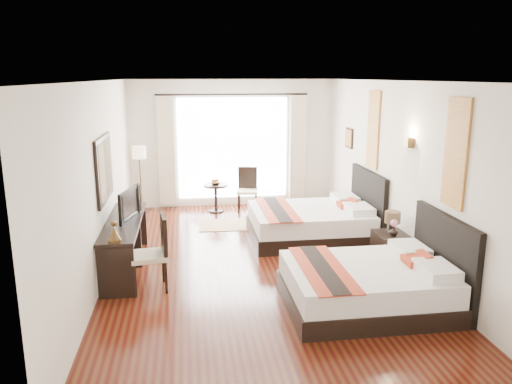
{
  "coord_description": "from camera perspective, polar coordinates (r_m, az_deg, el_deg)",
  "views": [
    {
      "loc": [
        -1.03,
        -7.24,
        2.87
      ],
      "look_at": [
        0.04,
        0.34,
        1.08
      ],
      "focal_mm": 35.0,
      "sensor_mm": 36.0,
      "label": 1
    }
  ],
  "objects": [
    {
      "name": "floor",
      "position": [
        7.86,
        0.03,
        -8.32
      ],
      "size": [
        4.5,
        7.5,
        0.01
      ],
      "primitive_type": "cube",
      "color": "#3A0B0A",
      "rests_on": "ground"
    },
    {
      "name": "ceiling",
      "position": [
        7.31,
        0.03,
        12.52
      ],
      "size": [
        4.5,
        7.5,
        0.02
      ],
      "primitive_type": "cube",
      "color": "white",
      "rests_on": "wall_headboard"
    },
    {
      "name": "wall_headboard",
      "position": [
        8.08,
        16.01,
        2.15
      ],
      "size": [
        0.01,
        7.5,
        2.8
      ],
      "primitive_type": "cube",
      "color": "silver",
      "rests_on": "floor"
    },
    {
      "name": "wall_desk",
      "position": [
        7.49,
        -17.25,
        1.22
      ],
      "size": [
        0.01,
        7.5,
        2.8
      ],
      "primitive_type": "cube",
      "color": "silver",
      "rests_on": "floor"
    },
    {
      "name": "wall_window",
      "position": [
        11.13,
        -2.7,
        5.54
      ],
      "size": [
        4.5,
        0.01,
        2.8
      ],
      "primitive_type": "cube",
      "color": "silver",
      "rests_on": "floor"
    },
    {
      "name": "wall_entry",
      "position": [
        3.93,
        7.84,
        -8.98
      ],
      "size": [
        4.5,
        0.01,
        2.8
      ],
      "primitive_type": "cube",
      "color": "silver",
      "rests_on": "floor"
    },
    {
      "name": "window_glass",
      "position": [
        11.13,
        -2.68,
        5.02
      ],
      "size": [
        2.4,
        0.02,
        2.2
      ],
      "primitive_type": "cube",
      "color": "white",
      "rests_on": "wall_window"
    },
    {
      "name": "sheer_curtain",
      "position": [
        11.07,
        -2.65,
        4.98
      ],
      "size": [
        2.3,
        0.02,
        2.1
      ],
      "primitive_type": "cube",
      "color": "white",
      "rests_on": "wall_window"
    },
    {
      "name": "drape_left",
      "position": [
        10.99,
        -10.2,
        4.62
      ],
      "size": [
        0.35,
        0.14,
        2.35
      ],
      "primitive_type": "cube",
      "color": "#C3B697",
      "rests_on": "floor"
    },
    {
      "name": "drape_right",
      "position": [
        11.26,
        4.76,
        4.98
      ],
      "size": [
        0.35,
        0.14,
        2.35
      ],
      "primitive_type": "cube",
      "color": "#C3B697",
      "rests_on": "floor"
    },
    {
      "name": "art_panel_near",
      "position": [
        6.56,
        21.87,
        4.14
      ],
      "size": [
        0.03,
        0.5,
        1.35
      ],
      "primitive_type": "cube",
      "color": "maroon",
      "rests_on": "wall_headboard"
    },
    {
      "name": "art_panel_far",
      "position": [
        9.02,
        13.26,
        6.94
      ],
      "size": [
        0.03,
        0.5,
        1.35
      ],
      "primitive_type": "cube",
      "color": "maroon",
      "rests_on": "wall_headboard"
    },
    {
      "name": "wall_sconce",
      "position": [
        7.62,
        17.08,
        5.4
      ],
      "size": [
        0.1,
        0.14,
        0.14
      ],
      "primitive_type": "cube",
      "color": "#4B361B",
      "rests_on": "wall_headboard"
    },
    {
      "name": "mirror_frame",
      "position": [
        7.6,
        -16.97,
        2.56
      ],
      "size": [
        0.04,
        1.25,
        0.95
      ],
      "primitive_type": "cube",
      "color": "black",
      "rests_on": "wall_desk"
    },
    {
      "name": "mirror_glass",
      "position": [
        7.59,
        -16.78,
        2.57
      ],
      "size": [
        0.01,
        1.12,
        0.82
      ],
      "primitive_type": "cube",
      "color": "white",
      "rests_on": "mirror_frame"
    },
    {
      "name": "bed_near",
      "position": [
        6.59,
        13.24,
        -10.14
      ],
      "size": [
        2.07,
        1.62,
        1.17
      ],
      "color": "black",
      "rests_on": "floor"
    },
    {
      "name": "bed_far",
      "position": [
        9.03,
        6.75,
        -3.38
      ],
      "size": [
        2.16,
        1.69,
        1.22
      ],
      "color": "black",
      "rests_on": "floor"
    },
    {
      "name": "nightstand",
      "position": [
        7.93,
        15.13,
        -6.47
      ],
      "size": [
        0.45,
        0.56,
        0.54
      ],
      "primitive_type": "cube",
      "color": "black",
      "rests_on": "floor"
    },
    {
      "name": "table_lamp",
      "position": [
        7.83,
        15.34,
        -3.01
      ],
      "size": [
        0.24,
        0.24,
        0.37
      ],
      "color": "black",
      "rests_on": "nightstand"
    },
    {
      "name": "vase",
      "position": [
        7.74,
        15.43,
        -4.64
      ],
      "size": [
        0.16,
        0.16,
        0.14
      ],
      "primitive_type": "imported",
      "rotation": [
        0.0,
        0.0,
        -0.19
      ],
      "color": "black",
      "rests_on": "nightstand"
    },
    {
      "name": "console_desk",
      "position": [
        7.85,
        -14.73,
        -5.81
      ],
      "size": [
        0.5,
        2.2,
        0.76
      ],
      "primitive_type": "cube",
      "color": "black",
      "rests_on": "floor"
    },
    {
      "name": "television",
      "position": [
        7.78,
        -14.76,
        -1.3
      ],
      "size": [
        0.32,
        0.81,
        0.47
      ],
      "primitive_type": "imported",
      "rotation": [
        0.0,
        0.0,
        1.3
      ],
      "color": "black",
      "rests_on": "console_desk"
    },
    {
      "name": "bronze_figurine",
      "position": [
        6.76,
        -15.91,
        -4.47
      ],
      "size": [
        0.23,
        0.23,
        0.26
      ],
      "primitive_type": null,
      "rotation": [
        0.0,
        0.0,
        -0.41
      ],
      "color": "#4B361B",
      "rests_on": "console_desk"
    },
    {
      "name": "desk_chair",
      "position": [
        7.05,
        -11.89,
        -8.4
      ],
      "size": [
        0.54,
        0.54,
        1.03
      ],
      "rotation": [
        0.0,
        0.0,
        3.27
      ],
      "color": "#C2B795",
      "rests_on": "floor"
    },
    {
      "name": "floor_lamp",
      "position": [
        10.69,
        -13.2,
        3.91
      ],
      "size": [
        0.29,
        0.29,
        1.45
      ],
      "color": "black",
      "rests_on": "floor"
    },
    {
      "name": "side_table",
      "position": [
        10.77,
        -4.61,
        -0.7
      ],
      "size": [
        0.52,
        0.52,
        0.6
      ],
      "primitive_type": "cylinder",
      "color": "black",
      "rests_on": "floor"
    },
    {
      "name": "fruit_bowl",
      "position": [
        10.69,
        -4.67,
        1.0
      ],
      "size": [
        0.27,
        0.27,
        0.05
      ],
      "primitive_type": "imported",
      "rotation": [
        0.0,
        0.0,
        0.31
      ],
      "color": "#4A2F1A",
      "rests_on": "side_table"
    },
    {
      "name": "window_chair",
      "position": [
        10.82,
        -0.97,
        -0.68
      ],
      "size": [
        0.5,
        0.5,
        0.94
      ],
      "rotation": [
        0.0,
        0.0,
        -1.73
      ],
      "color": "#C2B795",
      "rests_on": "floor"
    },
    {
      "name": "jute_rug",
      "position": [
        9.87,
        -2.99,
        -3.75
      ],
      "size": [
        1.25,
        0.87,
        0.01
      ],
      "primitive_type": "cube",
      "rotation": [
        0.0,
        0.0,
        -0.04
      ],
      "color": "tan",
      "rests_on": "floor"
    }
  ]
}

